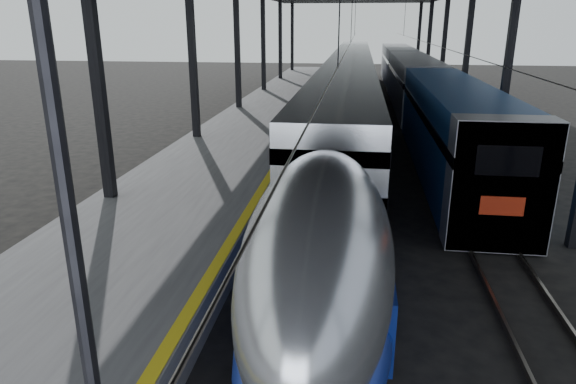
# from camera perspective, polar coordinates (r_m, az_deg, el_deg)

# --- Properties ---
(ground) EXTENTS (160.00, 160.00, 0.00)m
(ground) POSITION_cam_1_polar(r_m,az_deg,el_deg) (13.22, -5.07, -12.65)
(ground) COLOR black
(ground) RESTS_ON ground
(platform) EXTENTS (6.00, 80.00, 1.00)m
(platform) POSITION_cam_1_polar(r_m,az_deg,el_deg) (32.25, -3.43, 7.08)
(platform) COLOR #4C4C4F
(platform) RESTS_ON ground
(yellow_strip) EXTENTS (0.30, 80.00, 0.01)m
(yellow_strip) POSITION_cam_1_polar(r_m,az_deg,el_deg) (31.74, 1.57, 7.85)
(yellow_strip) COLOR yellow
(yellow_strip) RESTS_ON platform
(rails) EXTENTS (6.52, 80.00, 0.16)m
(rails) POSITION_cam_1_polar(r_m,az_deg,el_deg) (31.80, 10.96, 5.84)
(rails) COLOR slate
(rails) RESTS_ON ground
(tgv_train) EXTENTS (3.10, 65.20, 4.44)m
(tgv_train) POSITION_cam_1_polar(r_m,az_deg,el_deg) (37.18, 6.80, 10.95)
(tgv_train) COLOR #B9BCC1
(tgv_train) RESTS_ON ground
(second_train) EXTENTS (3.01, 56.05, 4.15)m
(second_train) POSITION_cam_1_polar(r_m,az_deg,el_deg) (42.76, 13.82, 11.56)
(second_train) COLOR navy
(second_train) RESTS_ON ground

